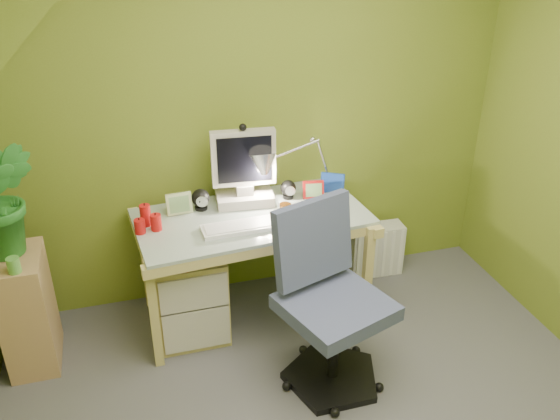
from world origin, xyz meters
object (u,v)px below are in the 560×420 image
object	(u,v)px
radiator	(375,250)
desk	(253,267)
potted_plant	(2,199)
task_chair	(336,304)
desk_lamp	(316,152)
monitor	(244,163)
side_ledge	(27,310)

from	to	relation	value
radiator	desk	bearing A→B (deg)	-164.06
potted_plant	radiator	distance (m)	2.38
potted_plant	task_chair	xyz separation A→B (m)	(1.56, -0.68, -0.49)
desk	potted_plant	size ratio (longest dim) A/B	2.10
task_chair	desk_lamp	bearing A→B (deg)	59.34
monitor	task_chair	distance (m)	1.02
potted_plant	task_chair	size ratio (longest dim) A/B	0.62
monitor	potted_plant	size ratio (longest dim) A/B	0.82
side_ledge	desk	bearing A→B (deg)	2.67
side_ledge	task_chair	size ratio (longest dim) A/B	0.67
potted_plant	desk	bearing A→B (deg)	0.46
task_chair	radiator	bearing A→B (deg)	35.29
task_chair	radiator	size ratio (longest dim) A/B	2.78
desk_lamp	side_ledge	xyz separation A→B (m)	(-1.74, -0.24, -0.65)
task_chair	radiator	distance (m)	1.18
monitor	task_chair	bearing A→B (deg)	-67.64
monitor	desk_lamp	xyz separation A→B (m)	(0.45, 0.00, 0.02)
desk	potted_plant	distance (m)	1.45
desk	task_chair	xyz separation A→B (m)	(0.27, -0.69, 0.16)
desk_lamp	side_ledge	distance (m)	1.88
task_chair	side_ledge	bearing A→B (deg)	139.18
desk_lamp	side_ledge	bearing A→B (deg)	-176.36
desk	desk_lamp	world-z (taller)	desk_lamp
desk	task_chair	world-z (taller)	task_chair
monitor	desk	bearing A→B (deg)	-84.91
task_chair	potted_plant	bearing A→B (deg)	137.62
desk_lamp	desk	bearing A→B (deg)	-162.40
desk	monitor	world-z (taller)	monitor
desk_lamp	radiator	distance (m)	0.94
side_ledge	task_chair	bearing A→B (deg)	-21.87
potted_plant	radiator	xyz separation A→B (m)	(2.23, 0.24, -0.82)
monitor	potted_plant	bearing A→B (deg)	-166.55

